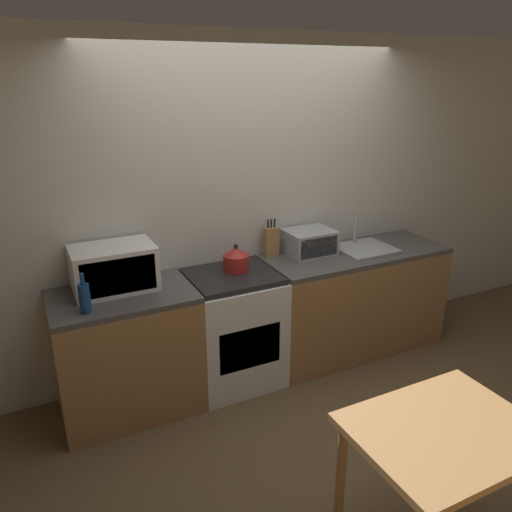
% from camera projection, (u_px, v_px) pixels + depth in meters
% --- Properties ---
extents(ground_plane, '(16.00, 16.00, 0.00)m').
position_uv_depth(ground_plane, '(315.00, 417.00, 3.54)').
color(ground_plane, brown).
extents(wall_back, '(10.00, 0.06, 2.60)m').
position_uv_depth(wall_back, '(250.00, 206.00, 3.97)').
color(wall_back, beige).
rests_on(wall_back, ground_plane).
extents(counter_left_run, '(0.96, 0.62, 0.90)m').
position_uv_depth(counter_left_run, '(127.00, 352.00, 3.51)').
color(counter_left_run, olive).
rests_on(counter_left_run, ground_plane).
extents(counter_right_run, '(1.58, 0.62, 0.90)m').
position_uv_depth(counter_right_run, '(352.00, 300.00, 4.32)').
color(counter_right_run, olive).
rests_on(counter_right_run, ground_plane).
extents(stove_range, '(0.67, 0.62, 0.90)m').
position_uv_depth(stove_range, '(233.00, 328.00, 3.85)').
color(stove_range, silver).
rests_on(stove_range, ground_plane).
extents(kettle, '(0.20, 0.20, 0.21)m').
position_uv_depth(kettle, '(236.00, 259.00, 3.73)').
color(kettle, maroon).
rests_on(kettle, stove_range).
extents(microwave, '(0.55, 0.36, 0.31)m').
position_uv_depth(microwave, '(114.00, 268.00, 3.39)').
color(microwave, silver).
rests_on(microwave, counter_left_run).
extents(bottle, '(0.07, 0.07, 0.26)m').
position_uv_depth(bottle, '(85.00, 297.00, 3.07)').
color(bottle, navy).
rests_on(bottle, counter_left_run).
extents(knife_block, '(0.12, 0.06, 0.31)m').
position_uv_depth(knife_block, '(271.00, 241.00, 4.03)').
color(knife_block, '#9E7042').
rests_on(knife_block, counter_right_run).
extents(toaster_oven, '(0.38, 0.31, 0.20)m').
position_uv_depth(toaster_oven, '(309.00, 242.00, 4.08)').
color(toaster_oven, '#999BA0').
rests_on(toaster_oven, counter_right_run).
extents(sink_basin, '(0.46, 0.42, 0.24)m').
position_uv_depth(sink_basin, '(364.00, 248.00, 4.20)').
color(sink_basin, '#999BA0').
rests_on(sink_basin, counter_right_run).
extents(dining_table, '(0.87, 0.68, 0.73)m').
position_uv_depth(dining_table, '(443.00, 446.00, 2.37)').
color(dining_table, '#9E7042').
rests_on(dining_table, ground_plane).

